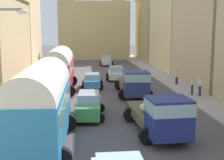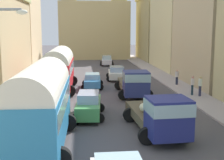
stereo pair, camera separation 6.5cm
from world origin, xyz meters
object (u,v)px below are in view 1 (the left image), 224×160
at_px(parked_bus_1, 59,67).
at_px(car_3, 89,105).
at_px(car_1, 106,61).
at_px(cargo_truck_0, 160,114).
at_px(cargo_truck_1, 134,83).
at_px(car_0, 116,73).
at_px(pedestrian_3, 192,85).
at_px(parked_bus_0, 41,102).
at_px(pedestrian_2, 200,85).
at_px(pedestrian_1, 177,77).
at_px(car_4, 92,81).

relative_size(parked_bus_1, car_3, 2.01).
bearing_deg(car_1, cargo_truck_0, -89.69).
bearing_deg(parked_bus_1, cargo_truck_0, -64.87).
bearing_deg(car_1, cargo_truck_1, -88.95).
relative_size(car_0, pedestrian_3, 2.42).
bearing_deg(car_0, parked_bus_0, -106.49).
bearing_deg(cargo_truck_0, parked_bus_0, -170.40).
height_order(car_0, pedestrian_2, pedestrian_2).
height_order(cargo_truck_1, car_3, cargo_truck_1).
relative_size(parked_bus_0, car_1, 2.13).
height_order(pedestrian_2, pedestrian_3, pedestrian_2).
xyz_separation_m(car_1, pedestrian_2, (6.04, -24.21, 0.31)).
relative_size(car_0, car_1, 1.11).
height_order(cargo_truck_0, cargo_truck_1, cargo_truck_0).
distance_m(parked_bus_0, pedestrian_1, 19.92).
bearing_deg(parked_bus_0, pedestrian_3, 43.03).
relative_size(cargo_truck_1, car_1, 1.86).
height_order(cargo_truck_1, pedestrian_1, cargo_truck_1).
relative_size(parked_bus_1, car_0, 2.01).
relative_size(parked_bus_0, pedestrian_2, 4.46).
bearing_deg(car_0, cargo_truck_1, -87.22).
xyz_separation_m(car_1, car_4, (-2.97, -18.88, -0.04)).
bearing_deg(cargo_truck_1, car_1, 91.05).
bearing_deg(car_0, pedestrian_2, -59.01).
distance_m(cargo_truck_0, pedestrian_3, 11.14).
bearing_deg(car_1, parked_bus_1, -107.17).
distance_m(pedestrian_1, pedestrian_3, 5.15).
distance_m(cargo_truck_0, pedestrian_2, 11.00).
xyz_separation_m(car_0, pedestrian_1, (5.75, -4.48, 0.19)).
relative_size(cargo_truck_1, pedestrian_3, 4.07).
bearing_deg(car_1, pedestrian_2, -76.00).
distance_m(car_3, pedestrian_3, 10.69).
relative_size(parked_bus_1, car_1, 2.23).
distance_m(parked_bus_1, pedestrian_2, 12.97).
height_order(parked_bus_0, car_1, parked_bus_0).
distance_m(parked_bus_0, car_0, 21.39).
bearing_deg(cargo_truck_1, car_4, 126.89).
distance_m(car_0, car_1, 14.11).
bearing_deg(parked_bus_0, pedestrian_1, 53.55).
bearing_deg(parked_bus_0, car_4, 78.80).
bearing_deg(parked_bus_1, pedestrian_1, 6.63).
xyz_separation_m(cargo_truck_1, pedestrian_2, (5.61, -0.79, -0.18)).
bearing_deg(car_4, car_0, 58.25).
bearing_deg(parked_bus_0, car_0, 73.51).
height_order(car_1, car_3, car_3).
xyz_separation_m(cargo_truck_1, pedestrian_3, (5.10, -0.32, -0.21)).
bearing_deg(parked_bus_1, car_0, 43.62).
relative_size(parked_bus_0, pedestrian_3, 4.64).
distance_m(car_1, car_3, 29.51).
relative_size(parked_bus_0, car_3, 1.91).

